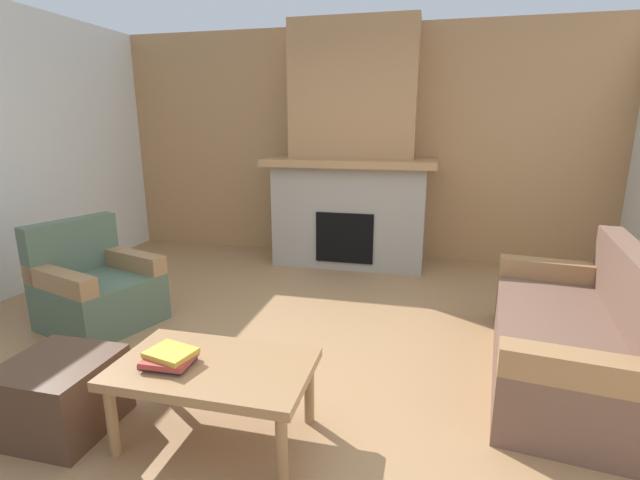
{
  "coord_description": "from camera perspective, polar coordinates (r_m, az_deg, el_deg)",
  "views": [
    {
      "loc": [
        0.89,
        -2.59,
        1.62
      ],
      "look_at": [
        0.1,
        0.67,
        0.76
      ],
      "focal_mm": 25.69,
      "sensor_mm": 36.0,
      "label": 1
    }
  ],
  "objects": [
    {
      "name": "ground",
      "position": [
        3.18,
        -4.76,
        -16.19
      ],
      "size": [
        9.0,
        9.0,
        0.0
      ],
      "primitive_type": "plane",
      "color": "#9E754C"
    },
    {
      "name": "wall_back_wood_panel",
      "position": [
        5.67,
        4.64,
        11.66
      ],
      "size": [
        6.0,
        0.12,
        2.7
      ],
      "primitive_type": "cube",
      "color": "#A87A4C",
      "rests_on": "ground"
    },
    {
      "name": "fireplace",
      "position": [
        5.31,
        3.96,
        9.48
      ],
      "size": [
        1.9,
        0.82,
        2.7
      ],
      "color": "gray",
      "rests_on": "ground"
    },
    {
      "name": "couch",
      "position": [
        3.42,
        29.25,
        -10.47
      ],
      "size": [
        1.07,
        1.89,
        0.85
      ],
      "color": "brown",
      "rests_on": "ground"
    },
    {
      "name": "armchair",
      "position": [
        4.18,
        -26.11,
        -5.57
      ],
      "size": [
        0.95,
        0.95,
        0.85
      ],
      "color": "#4C604C",
      "rests_on": "ground"
    },
    {
      "name": "coffee_table",
      "position": [
        2.5,
        -13.09,
        -15.87
      ],
      "size": [
        1.0,
        0.6,
        0.43
      ],
      "color": "#997047",
      "rests_on": "ground"
    },
    {
      "name": "ottoman",
      "position": [
        2.95,
        -29.58,
        -16.39
      ],
      "size": [
        0.52,
        0.52,
        0.4
      ],
      "primitive_type": "cube",
      "color": "#4C3323",
      "rests_on": "ground"
    },
    {
      "name": "book_stack_near_edge",
      "position": [
        2.5,
        -18.25,
        -13.76
      ],
      "size": [
        0.27,
        0.23,
        0.08
      ],
      "color": "#2D2D33",
      "rests_on": "coffee_table"
    }
  ]
}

